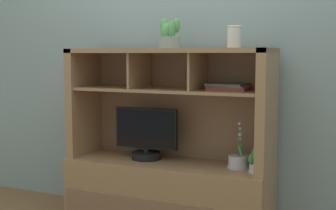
{
  "coord_description": "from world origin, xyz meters",
  "views": [
    {
      "loc": [
        1.29,
        -2.87,
        1.19
      ],
      "look_at": [
        0.0,
        0.0,
        0.85
      ],
      "focal_mm": 49.58,
      "sensor_mm": 36.0,
      "label": 1
    }
  ],
  "objects": [
    {
      "name": "tv_monitor",
      "position": [
        -0.17,
        0.01,
        0.61
      ],
      "size": [
        0.47,
        0.21,
        0.36
      ],
      "color": "black",
      "rests_on": "media_console"
    },
    {
      "name": "potted_orchid",
      "position": [
        0.49,
        0.03,
        0.5
      ],
      "size": [
        0.15,
        0.15,
        0.3
      ],
      "color": "silver",
      "rests_on": "media_console"
    },
    {
      "name": "ceramic_vase",
      "position": [
        0.46,
        -0.01,
        1.3
      ],
      "size": [
        0.09,
        0.09,
        0.14
      ],
      "color": "silver",
      "rests_on": "media_console"
    },
    {
      "name": "magazine_stack_left",
      "position": [
        0.41,
        0.06,
        0.98
      ],
      "size": [
        0.27,
        0.24,
        0.04
      ],
      "color": "#993F35",
      "rests_on": "media_console"
    },
    {
      "name": "media_console",
      "position": [
        0.0,
        0.01,
        0.38
      ],
      "size": [
        1.42,
        0.5,
        1.23
      ],
      "color": "#A0764F",
      "rests_on": "ground"
    },
    {
      "name": "potted_succulent",
      "position": [
        0.0,
        0.02,
        1.32
      ],
      "size": [
        0.17,
        0.17,
        0.21
      ],
      "color": "gray",
      "rests_on": "media_console"
    },
    {
      "name": "potted_fern",
      "position": [
        0.63,
        -0.04,
        0.55
      ],
      "size": [
        0.11,
        0.11,
        0.18
      ],
      "color": "silver",
      "rests_on": "media_console"
    },
    {
      "name": "back_wall",
      "position": [
        0.0,
        0.27,
        1.4
      ],
      "size": [
        6.0,
        0.02,
        2.8
      ],
      "primitive_type": "cube",
      "color": "#869B9B",
      "rests_on": "ground"
    }
  ]
}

